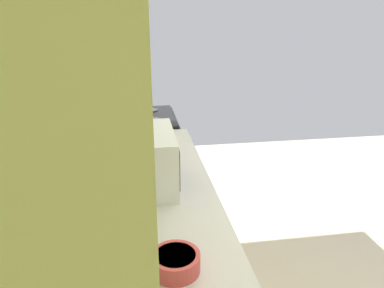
{
  "coord_description": "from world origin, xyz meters",
  "views": [
    {
      "loc": [
        -1.42,
        1.1,
        1.68
      ],
      "look_at": [
        -0.54,
        0.96,
        1.36
      ],
      "focal_mm": 32.78,
      "sensor_mm": 36.0,
      "label": 1
    }
  ],
  "objects_px": {
    "microwave": "(141,159)",
    "kettle": "(156,139)",
    "bowl": "(175,261)",
    "oven_range": "(142,166)"
  },
  "relations": [
    {
      "from": "microwave",
      "to": "kettle",
      "type": "bearing_deg",
      "value": -12.43
    },
    {
      "from": "bowl",
      "to": "kettle",
      "type": "distance_m",
      "value": 1.08
    },
    {
      "from": "bowl",
      "to": "oven_range",
      "type": "bearing_deg",
      "value": 2.83
    },
    {
      "from": "microwave",
      "to": "oven_range",
      "type": "bearing_deg",
      "value": -0.13
    },
    {
      "from": "oven_range",
      "to": "bowl",
      "type": "distance_m",
      "value": 1.93
    },
    {
      "from": "kettle",
      "to": "microwave",
      "type": "bearing_deg",
      "value": 167.57
    },
    {
      "from": "bowl",
      "to": "kettle",
      "type": "xyz_separation_m",
      "value": [
        1.08,
        0.0,
        0.05
      ]
    },
    {
      "from": "microwave",
      "to": "bowl",
      "type": "relative_size",
      "value": 2.72
    },
    {
      "from": "oven_range",
      "to": "microwave",
      "type": "relative_size",
      "value": 2.43
    },
    {
      "from": "oven_range",
      "to": "kettle",
      "type": "xyz_separation_m",
      "value": [
        -0.79,
        -0.09,
        0.51
      ]
    }
  ]
}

